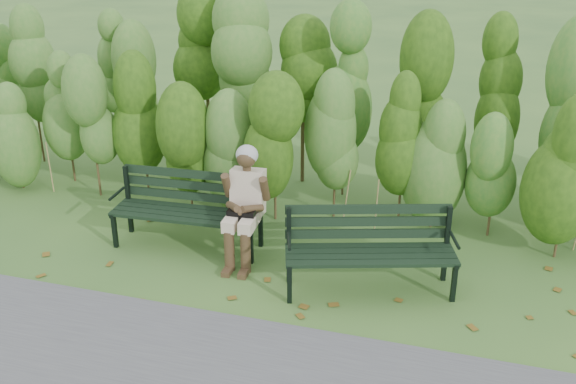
# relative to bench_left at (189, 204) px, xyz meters

# --- Properties ---
(ground) EXTENTS (80.00, 80.00, 0.00)m
(ground) POSITION_rel_bench_left_xyz_m (1.13, -0.29, -0.49)
(ground) COLOR #355B28
(hedge_band) EXTENTS (11.04, 1.67, 2.42)m
(hedge_band) POSITION_rel_bench_left_xyz_m (1.13, 1.57, 0.77)
(hedge_band) COLOR #47381E
(hedge_band) RESTS_ON ground
(leaf_litter) EXTENTS (5.82, 2.16, 0.01)m
(leaf_litter) POSITION_rel_bench_left_xyz_m (1.57, -0.62, -0.48)
(leaf_litter) COLOR brown
(leaf_litter) RESTS_ON ground
(bench_left) EXTENTS (1.68, 0.64, 0.83)m
(bench_left) POSITION_rel_bench_left_xyz_m (0.00, 0.00, 0.00)
(bench_left) COLOR black
(bench_left) RESTS_ON ground
(bench_right) EXTENTS (1.74, 1.01, 0.83)m
(bench_right) POSITION_rel_bench_left_xyz_m (2.09, -0.35, 0.00)
(bench_right) COLOR black
(bench_right) RESTS_ON ground
(seated_woman) EXTENTS (0.51, 0.75, 1.25)m
(seated_woman) POSITION_rel_bench_left_xyz_m (0.71, -0.13, 0.21)
(seated_woman) COLOR beige
(seated_woman) RESTS_ON ground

